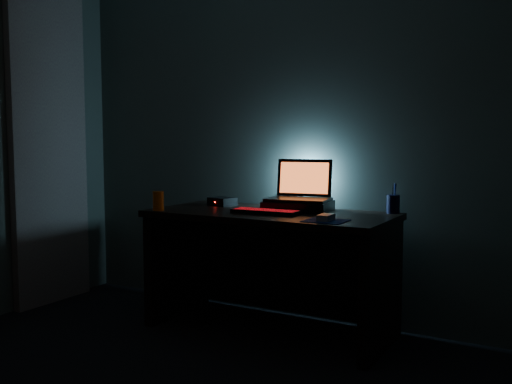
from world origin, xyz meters
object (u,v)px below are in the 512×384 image
pen_cup (393,204)px  router (222,201)px  keyboard (266,212)px  mouse (326,217)px  juice_glass (158,201)px  laptop (301,191)px

pen_cup → router: size_ratio=0.58×
keyboard → router: bearing=150.6°
mouse → router: bearing=157.4°
keyboard → mouse: 0.45m
mouse → router: router is taller
mouse → juice_glass: size_ratio=0.92×
laptop → juice_glass: 0.90m
keyboard → pen_cup: pen_cup is taller
keyboard → router: size_ratio=2.17×
mouse → pen_cup: pen_cup is taller
pen_cup → router: (-1.12, -0.16, -0.03)m
juice_glass → keyboard: bearing=15.9°
pen_cup → router: pen_cup is taller
mouse → juice_glass: juice_glass is taller
keyboard → juice_glass: juice_glass is taller
laptop → keyboard: bearing=-116.1°
laptop → router: laptop is taller
keyboard → pen_cup: size_ratio=3.76×
pen_cup → juice_glass: (-1.32, -0.59, 0.00)m
laptop → router: bearing=177.1°
mouse → router: (-0.90, 0.36, 0.01)m
laptop → pen_cup: bearing=2.7°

